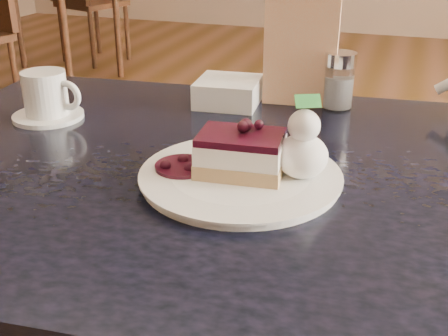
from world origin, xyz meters
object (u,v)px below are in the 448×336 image
(cheesecake_slice, at_px, (241,154))
(bg_table_far_left, at_px, (45,73))
(coffee_set, at_px, (47,98))
(main_table, at_px, (246,212))
(dessert_plate, at_px, (240,177))

(cheesecake_slice, xyz_separation_m, bg_table_far_left, (-2.11, 2.43, -0.69))
(coffee_set, distance_m, bg_table_far_left, 2.94)
(main_table, distance_m, bg_table_far_left, 3.23)
(cheesecake_slice, bearing_deg, dessert_plate, 58.35)
(main_table, relative_size, dessert_plate, 4.50)
(bg_table_far_left, bearing_deg, cheesecake_slice, -30.08)
(coffee_set, height_order, bg_table_far_left, coffee_set)
(main_table, distance_m, cheesecake_slice, 0.13)
(bg_table_far_left, bearing_deg, main_table, -29.57)
(dessert_plate, xyz_separation_m, coffee_set, (-0.40, 0.13, 0.03))
(cheesecake_slice, bearing_deg, coffee_set, 156.25)
(dessert_plate, distance_m, coffee_set, 0.42)
(cheesecake_slice, distance_m, bg_table_far_left, 3.29)
(cheesecake_slice, xyz_separation_m, coffee_set, (-0.40, 0.13, -0.00))
(dessert_plate, bearing_deg, bg_table_far_left, 131.04)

